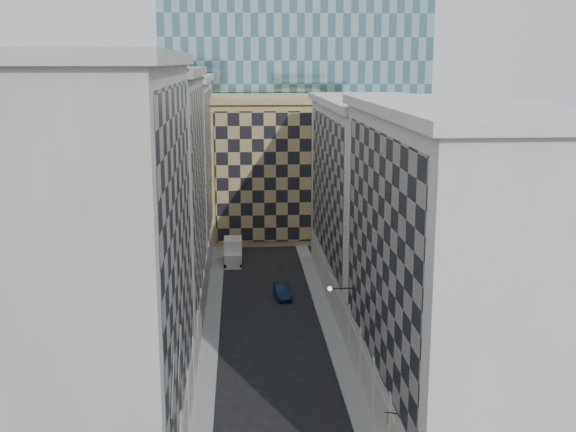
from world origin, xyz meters
name	(u,v)px	position (x,y,z in m)	size (l,w,h in m)	color
sidewalk_west	(210,338)	(-5.25, 30.00, 0.07)	(1.50, 100.00, 0.15)	#999993
sidewalk_east	(332,335)	(5.25, 30.00, 0.07)	(1.50, 100.00, 0.15)	#999993
bldg_left_a	(92,270)	(-10.88, 11.00, 11.82)	(10.80, 22.80, 23.70)	#A5A095
bldg_left_b	(143,203)	(-10.88, 33.00, 11.32)	(10.80, 22.80, 22.70)	gray
bldg_left_c	(167,171)	(-10.88, 55.00, 10.83)	(10.80, 22.80, 21.70)	#A5A095
bldg_right_a	(452,268)	(10.88, 15.00, 10.32)	(10.80, 26.80, 20.70)	beige
bldg_right_b	(374,197)	(10.89, 42.00, 9.85)	(10.80, 28.80, 19.70)	beige
tan_block	(273,166)	(2.00, 67.90, 9.44)	(16.80, 14.80, 18.80)	tan
church_tower	(255,36)	(0.00, 82.00, 26.95)	(7.20, 7.20, 51.50)	#302B25
flagpoles_left	(176,368)	(-5.90, 6.00, 8.00)	(0.10, 6.33, 2.33)	gray
bracket_lamp	(332,289)	(4.38, 24.00, 6.20)	(1.98, 0.36, 0.36)	black
box_truck	(233,253)	(-3.44, 53.64, 1.22)	(2.10, 5.13, 2.81)	silver
dark_car	(282,291)	(1.57, 40.62, 0.68)	(1.44, 4.13, 1.36)	#0F1C38
shop_sign	(387,418)	(5.42, 7.89, 3.84)	(0.69, 0.60, 0.70)	black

